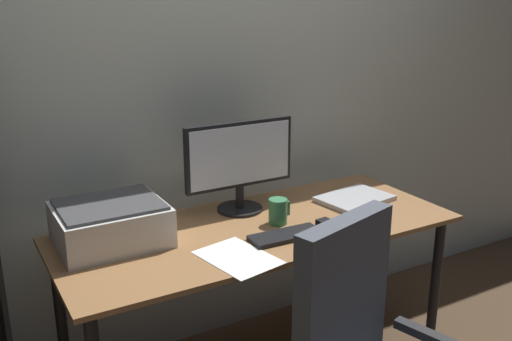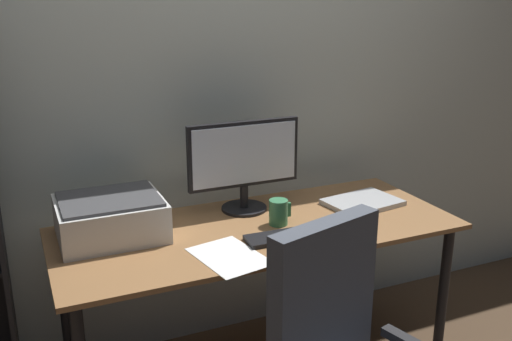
% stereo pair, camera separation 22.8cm
% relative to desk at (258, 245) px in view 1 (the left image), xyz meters
% --- Properties ---
extents(back_wall, '(6.40, 0.10, 2.60)m').
position_rel_desk_xyz_m(back_wall, '(0.00, 0.51, 0.64)').
color(back_wall, beige).
rests_on(back_wall, ground).
extents(desk, '(1.64, 0.68, 0.74)m').
position_rel_desk_xyz_m(desk, '(0.00, 0.00, 0.00)').
color(desk, olive).
rests_on(desk, ground).
extents(monitor, '(0.50, 0.20, 0.40)m').
position_rel_desk_xyz_m(monitor, '(0.02, 0.20, 0.31)').
color(monitor, black).
rests_on(monitor, desk).
extents(keyboard, '(0.29, 0.12, 0.02)m').
position_rel_desk_xyz_m(keyboard, '(0.04, -0.15, 0.09)').
color(keyboard, black).
rests_on(keyboard, desk).
extents(mouse, '(0.07, 0.10, 0.03)m').
position_rel_desk_xyz_m(mouse, '(0.23, -0.17, 0.10)').
color(mouse, black).
rests_on(mouse, desk).
extents(coffee_mug, '(0.09, 0.08, 0.11)m').
position_rel_desk_xyz_m(coffee_mug, '(0.09, -0.01, 0.14)').
color(coffee_mug, '#387F51').
rests_on(coffee_mug, desk).
extents(laptop, '(0.35, 0.27, 0.02)m').
position_rel_desk_xyz_m(laptop, '(0.53, 0.04, 0.10)').
color(laptop, '#B7BABC').
rests_on(laptop, desk).
extents(printer, '(0.40, 0.34, 0.16)m').
position_rel_desk_xyz_m(printer, '(-0.56, 0.14, 0.16)').
color(printer, silver).
rests_on(printer, desk).
extents(paper_sheet, '(0.26, 0.33, 0.00)m').
position_rel_desk_xyz_m(paper_sheet, '(-0.21, -0.22, 0.09)').
color(paper_sheet, white).
rests_on(paper_sheet, desk).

